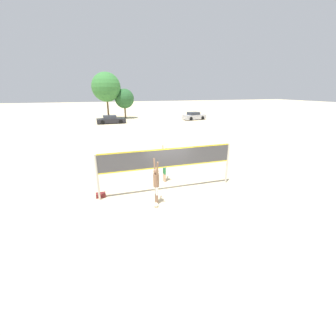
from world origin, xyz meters
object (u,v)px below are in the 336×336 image
parked_car_mid (111,120)px  tree_right_cluster (106,87)px  volleyball (156,205)px  gear_bag (101,195)px  player_blocker (164,163)px  player_spiker (156,181)px  tree_left_cluster (124,99)px  parked_car_near (194,116)px  volleyball_net (168,161)px

parked_car_mid → tree_right_cluster: 8.03m
volleyball → gear_bag: (-2.43, 1.90, -0.01)m
player_blocker → tree_right_cluster: size_ratio=0.26×
gear_bag → parked_car_mid: (2.69, 27.31, 0.49)m
player_spiker → tree_left_cluster: (3.40, 35.26, 2.47)m
player_blocker → tree_right_cluster: (-0.96, 32.53, 4.54)m
player_blocker → tree_left_cluster: 32.88m
parked_car_near → parked_car_mid: 14.95m
player_spiker → volleyball: (-0.12, -0.34, -1.06)m
player_spiker → gear_bag: size_ratio=4.64×
volleyball → tree_left_cluster: 35.95m
volleyball_net → parked_car_mid: 27.67m
gear_bag → volleyball: bearing=-38.1°
parked_car_near → volleyball_net: bearing=-128.3°
player_spiker → tree_right_cluster: bearing=-0.4°
volleyball_net → parked_car_mid: (-0.84, 27.64, -1.13)m
tree_left_cluster → volleyball: bearing=-95.6°
parked_car_mid → tree_left_cluster: (3.25, 6.39, 3.04)m
player_blocker → volleyball: 3.33m
volleyball_net → tree_left_cluster: tree_left_cluster is taller
player_blocker → parked_car_near: (13.91, 26.51, -0.52)m
player_blocker → parked_car_mid: (-1.04, 26.33, -0.55)m
player_spiker → volleyball: bearing=161.3°
player_blocker → volleyball_net: bearing=-8.7°
volleyball_net → parked_car_near: volleyball_net is taller
parked_car_near → tree_left_cluster: tree_left_cluster is taller
player_spiker → volleyball: size_ratio=10.07×
volleyball_net → player_blocker: volleyball_net is taller
gear_bag → tree_left_cluster: size_ratio=0.09×
player_spiker → tree_right_cluster: (0.22, 35.07, 4.51)m
tree_right_cluster → gear_bag: bearing=-94.7°
gear_bag → parked_car_mid: bearing=84.4°
player_blocker → tree_left_cluster: size_ratio=0.40×
parked_car_near → tree_right_cluster: bearing=146.5°
volleyball_net → parked_car_near: 31.21m
gear_bag → parked_car_mid: size_ratio=0.10×
player_blocker → gear_bag: (-3.73, -0.98, -1.04)m
player_blocker → volleyball: player_blocker is taller
volleyball_net → gear_bag: size_ratio=15.35×
volleyball_net → tree_right_cluster: tree_right_cluster is taller
player_blocker → parked_car_mid: 26.35m
player_blocker → parked_car_mid: player_blocker is taller
parked_car_near → tree_left_cluster: (-11.69, 6.21, 3.01)m
gear_bag → tree_right_cluster: size_ratio=0.06×
volleyball_net → tree_left_cluster: bearing=85.9°
tree_right_cluster → player_spiker: bearing=-90.4°
volleyball_net → parked_car_mid: size_ratio=1.59×
volleyball_net → player_blocker: bearing=81.3°
volleyball_net → tree_right_cluster: 34.08m
parked_car_mid → tree_left_cluster: tree_left_cluster is taller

